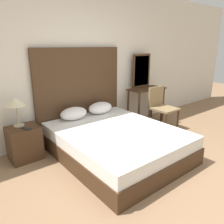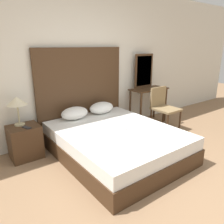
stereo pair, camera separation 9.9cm
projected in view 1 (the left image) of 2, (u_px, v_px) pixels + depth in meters
name	position (u px, v px, depth m)	size (l,w,h in m)	color
ground_plane	(177.00, 192.00, 2.60)	(16.00, 16.00, 0.00)	#8C6B4C
wall_back	(76.00, 64.00, 3.89)	(10.00, 0.06, 2.70)	silver
bed	(116.00, 142.00, 3.40)	(1.63, 2.02, 0.44)	#422B19
headboard	(80.00, 94.00, 4.00)	(1.71, 0.05, 1.63)	#422B19
pillow_left	(74.00, 113.00, 3.74)	(0.48, 0.31, 0.21)	white
pillow_right	(100.00, 108.00, 4.08)	(0.48, 0.31, 0.21)	white
phone_on_bed	(124.00, 130.00, 3.29)	(0.16, 0.15, 0.01)	#B7B7BC
nightstand	(24.00, 143.00, 3.29)	(0.45, 0.40, 0.51)	#422B19
table_lamp	(16.00, 103.00, 3.15)	(0.29, 0.29, 0.44)	tan
phone_on_nightstand	(26.00, 128.00, 3.15)	(0.12, 0.16, 0.01)	black
vanity_desk	(146.00, 96.00, 4.76)	(0.85, 0.41, 0.77)	#422B19
vanity_mirror	(141.00, 71.00, 4.74)	(0.50, 0.03, 0.72)	#422B19
chair	(161.00, 105.00, 4.49)	(0.45, 0.49, 0.85)	olive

